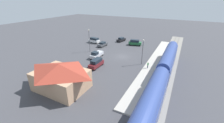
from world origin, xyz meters
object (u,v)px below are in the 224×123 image
(suv_white, at_px, (94,40))
(sedan_black, at_px, (121,39))
(suv_green, at_px, (135,42))
(pickup_silver, at_px, (97,54))
(sedan_charcoal, at_px, (103,44))
(station_building, at_px, (61,76))
(light_pole_lot_center, at_px, (89,38))
(suv_maroon, at_px, (96,63))
(pedestrian_on_platform, at_px, (148,65))
(light_pole_near_platform, at_px, (143,49))

(suv_white, bearing_deg, sedan_black, -141.90)
(suv_green, bearing_deg, pickup_silver, 69.89)
(sedan_charcoal, distance_m, sedan_black, 10.32)
(station_building, height_order, light_pole_lot_center, light_pole_lot_center)
(pickup_silver, bearing_deg, suv_maroon, 121.95)
(pedestrian_on_platform, distance_m, suv_green, 21.04)
(pickup_silver, relative_size, sedan_charcoal, 1.18)
(suv_green, relative_size, light_pole_near_platform, 0.72)
(light_pole_near_platform, bearing_deg, light_pole_lot_center, -6.05)
(pedestrian_on_platform, relative_size, light_pole_near_platform, 0.24)
(pickup_silver, relative_size, sedan_black, 1.14)
(pedestrian_on_platform, height_order, suv_white, suv_white)
(station_building, height_order, suv_green, station_building)
(pedestrian_on_platform, height_order, light_pole_lot_center, light_pole_lot_center)
(station_building, xyz_separation_m, light_pole_lot_center, (7.94, -21.14, 1.96))
(suv_white, bearing_deg, light_pole_lot_center, 115.60)
(pickup_silver, height_order, suv_green, suv_green)
(station_building, bearing_deg, suv_green, -95.91)
(suv_green, distance_m, suv_maroon, 23.81)
(pedestrian_on_platform, distance_m, pickup_silver, 16.40)
(suv_maroon, xyz_separation_m, sedan_charcoal, (7.81, -16.51, -0.27))
(pickup_silver, height_order, sedan_charcoal, pickup_silver)
(light_pole_near_platform, bearing_deg, pickup_silver, 6.13)
(station_building, xyz_separation_m, sedan_black, (3.42, -37.97, -2.01))
(pedestrian_on_platform, bearing_deg, pickup_silver, -2.66)
(pickup_silver, distance_m, suv_maroon, 6.85)
(sedan_charcoal, relative_size, light_pole_lot_center, 0.60)
(sedan_black, relative_size, light_pole_lot_center, 0.62)
(pedestrian_on_platform, height_order, sedan_black, pedestrian_on_platform)
(station_building, height_order, suv_white, station_building)
(light_pole_near_platform, relative_size, light_pole_lot_center, 0.93)
(suv_green, xyz_separation_m, sedan_charcoal, (10.71, 7.12, -0.27))
(suv_green, bearing_deg, suv_maroon, 83.00)
(pedestrian_on_platform, xyz_separation_m, light_pole_lot_center, (21.46, -4.30, 3.57))
(suv_maroon, relative_size, light_pole_lot_center, 0.64)
(pedestrian_on_platform, bearing_deg, sedan_black, -51.27)
(suv_white, distance_m, sedan_charcoal, 6.07)
(suv_maroon, bearing_deg, pedestrian_on_platform, -158.41)
(sedan_black, distance_m, light_pole_near_platform, 24.14)
(sedan_black, bearing_deg, light_pole_lot_center, 74.96)
(station_building, relative_size, light_pole_near_platform, 1.52)
(station_building, distance_m, light_pole_lot_center, 22.67)
(pedestrian_on_platform, relative_size, pickup_silver, 0.31)
(pickup_silver, relative_size, suv_green, 1.05)
(suv_white, xyz_separation_m, light_pole_lot_center, (-4.63, 9.66, 3.70))
(light_pole_near_platform, bearing_deg, sedan_charcoal, -26.74)
(sedan_charcoal, bearing_deg, suv_green, -146.37)
(pedestrian_on_platform, xyz_separation_m, suv_green, (9.86, -18.58, -0.13))
(light_pole_near_platform, xyz_separation_m, light_pole_lot_center, (19.14, -2.03, 0.28))
(pickup_silver, xyz_separation_m, light_pole_near_platform, (-14.06, -1.51, 3.54))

